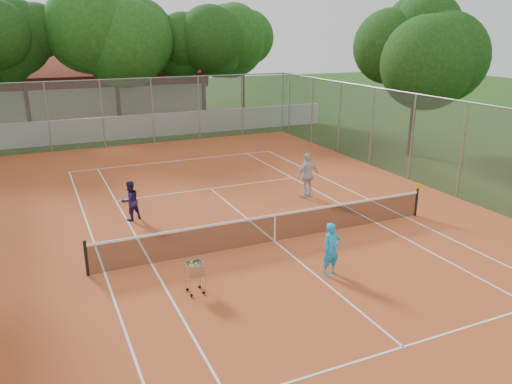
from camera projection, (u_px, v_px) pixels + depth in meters
name	position (u px, v px, depth m)	size (l,w,h in m)	color
ground	(275.00, 242.00, 16.55)	(120.00, 120.00, 0.00)	#1A3C10
court_pad	(275.00, 242.00, 16.55)	(18.00, 34.00, 0.02)	#BD5124
court_lines	(275.00, 241.00, 16.54)	(10.98, 23.78, 0.01)	white
tennis_net	(275.00, 228.00, 16.39)	(11.88, 0.10, 0.98)	black
perimeter_fence	(275.00, 184.00, 15.94)	(18.00, 34.00, 4.00)	slate
boundary_wall	(147.00, 126.00, 32.81)	(26.00, 0.30, 1.50)	white
clubhouse	(94.00, 90.00, 40.26)	(16.40, 9.00, 4.40)	beige
tropical_trees	(133.00, 57.00, 34.11)	(29.00, 19.00, 10.00)	black
player_near	(331.00, 250.00, 14.04)	(0.57, 0.37, 1.56)	#1BA3E9
player_far_left	(130.00, 201.00, 18.22)	(0.72, 0.56, 1.48)	#28194D
player_far_right	(308.00, 175.00, 20.67)	(1.12, 0.46, 1.90)	silver
ball_hopper	(195.00, 277.00, 13.14)	(0.46, 0.46, 0.95)	#B8B7BF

